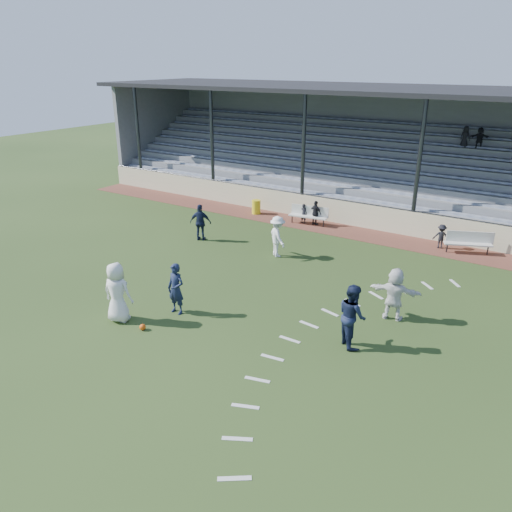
{
  "coord_description": "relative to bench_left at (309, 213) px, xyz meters",
  "views": [
    {
      "loc": [
        9.17,
        -11.62,
        7.95
      ],
      "look_at": [
        0.0,
        2.5,
        1.3
      ],
      "focal_mm": 35.0,
      "sensor_mm": 36.0,
      "label": 1
    }
  ],
  "objects": [
    {
      "name": "ground",
      "position": [
        1.94,
        -10.49,
        -0.58
      ],
      "size": [
        90.0,
        90.0,
        0.0
      ],
      "primitive_type": "plane",
      "color": "#273B18",
      "rests_on": "ground"
    },
    {
      "name": "cinder_track",
      "position": [
        1.94,
        0.01,
        -0.57
      ],
      "size": [
        34.0,
        2.0,
        0.02
      ],
      "primitive_type": "cube",
      "color": "#592E23",
      "rests_on": "ground"
    },
    {
      "name": "retaining_wall",
      "position": [
        1.94,
        1.06,
        0.02
      ],
      "size": [
        34.0,
        0.18,
        1.2
      ],
      "primitive_type": "cube",
      "color": "beige",
      "rests_on": "ground"
    },
    {
      "name": "bench_left",
      "position": [
        0.0,
        0.0,
        0.0
      ],
      "size": [
        2.04,
        0.74,
        0.95
      ],
      "rotation": [
        0.0,
        0.0,
        0.14
      ],
      "color": "silver",
      "rests_on": "cinder_track"
    },
    {
      "name": "bench_right",
      "position": [
        7.76,
        0.17,
        0.0
      ],
      "size": [
        1.99,
        1.23,
        0.95
      ],
      "rotation": [
        0.0,
        0.0,
        0.41
      ],
      "color": "silver",
      "rests_on": "cinder_track"
    },
    {
      "name": "trash_bin",
      "position": [
        -3.29,
        0.09,
        -0.18
      ],
      "size": [
        0.47,
        0.47,
        0.76
      ],
      "primitive_type": "cylinder",
      "color": "yellow",
      "rests_on": "cinder_track"
    },
    {
      "name": "football",
      "position": [
        0.62,
        -12.51,
        -0.48
      ],
      "size": [
        0.2,
        0.2,
        0.2
      ],
      "primitive_type": "sphere",
      "color": "#D0490C",
      "rests_on": "ground"
    },
    {
      "name": "player_white_lead",
      "position": [
        -0.47,
        -12.44,
        0.42
      ],
      "size": [
        1.1,
        0.85,
        2.0
      ],
      "primitive_type": "imported",
      "rotation": [
        0.0,
        0.0,
        3.38
      ],
      "color": "silver",
      "rests_on": "ground"
    },
    {
      "name": "player_navy_lead",
      "position": [
        0.75,
        -11.02,
        0.29
      ],
      "size": [
        0.64,
        0.43,
        1.76
      ],
      "primitive_type": "imported",
      "rotation": [
        0.0,
        0.0,
        -0.01
      ],
      "color": "#141C37",
      "rests_on": "ground"
    },
    {
      "name": "player_navy_mid",
      "position": [
        6.44,
        -9.73,
        0.39
      ],
      "size": [
        1.19,
        1.19,
        1.95
      ],
      "primitive_type": "imported",
      "rotation": [
        0.0,
        0.0,
        2.38
      ],
      "color": "#141C37",
      "rests_on": "ground"
    },
    {
      "name": "player_white_wing",
      "position": [
        0.92,
        -4.72,
        0.31
      ],
      "size": [
        1.32,
        1.22,
        1.78
      ],
      "primitive_type": "imported",
      "rotation": [
        0.0,
        0.0,
        2.51
      ],
      "color": "silver",
      "rests_on": "ground"
    },
    {
      "name": "player_navy_wing",
      "position": [
        -3.15,
        -4.9,
        0.28
      ],
      "size": [
        1.09,
        0.77,
        1.72
      ],
      "primitive_type": "imported",
      "rotation": [
        0.0,
        0.0,
        3.53
      ],
      "color": "#141C37",
      "rests_on": "ground"
    },
    {
      "name": "player_white_back",
      "position": [
        6.96,
        -7.48,
        0.3
      ],
      "size": [
        1.71,
        0.77,
        1.78
      ],
      "primitive_type": "imported",
      "rotation": [
        0.0,
        0.0,
        3.3
      ],
      "color": "silver",
      "rests_on": "ground"
    },
    {
      "name": "sub_left_near",
      "position": [
        -0.32,
        0.02,
        -0.05
      ],
      "size": [
        0.38,
        0.26,
        1.02
      ],
      "primitive_type": "imported",
      "rotation": [
        0.0,
        0.0,
        3.09
      ],
      "color": "black",
      "rests_on": "cinder_track"
    },
    {
      "name": "sub_left_far",
      "position": [
        0.34,
        0.07,
        0.06
      ],
      "size": [
        0.79,
        0.48,
        1.26
      ],
      "primitive_type": "imported",
      "rotation": [
        0.0,
        0.0,
        2.89
      ],
      "color": "black",
      "rests_on": "cinder_track"
    },
    {
      "name": "sub_right",
      "position": [
        6.59,
        0.1,
        -0.01
      ],
      "size": [
        0.79,
        0.56,
        1.1
      ],
      "primitive_type": "imported",
      "rotation": [
        0.0,
        0.0,
        3.38
      ],
      "color": "black",
      "rests_on": "cinder_track"
    },
    {
      "name": "grandstand",
      "position": [
        1.95,
        5.77,
        1.62
      ],
      "size": [
        34.6,
        9.0,
        6.61
      ],
      "color": "gray",
      "rests_on": "ground"
    },
    {
      "name": "penalty_arc",
      "position": [
        6.07,
        -10.49,
        -0.58
      ],
      "size": [
        3.89,
        14.63,
        0.01
      ],
      "color": "silver",
      "rests_on": "ground"
    }
  ]
}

